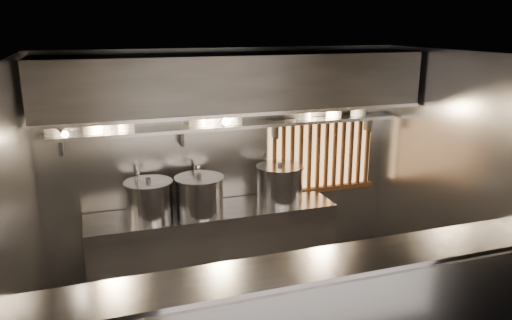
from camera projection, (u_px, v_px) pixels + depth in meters
ceiling at (270, 55)px, 4.60m from camera, size 4.50×4.50×0.00m
wall_back at (228, 160)px, 6.34m from camera, size 4.50×0.00×4.50m
wall_left at (23, 227)px, 4.26m from camera, size 0.00×3.00×3.00m
wall_right at (454, 176)px, 5.68m from camera, size 0.00×3.00×3.00m
cooking_bench at (214, 244)px, 6.16m from camera, size 3.00×0.70×0.90m
bowl_shelf at (231, 126)px, 6.05m from camera, size 4.40×0.34×0.04m
exhaust_hood at (236, 83)px, 5.70m from camera, size 4.40×0.81×0.65m
wood_screen at (321, 154)px, 6.71m from camera, size 1.56×0.09×1.04m
faucet_left at (137, 179)px, 5.88m from camera, size 0.04×0.30×0.50m
faucet_right at (195, 173)px, 6.10m from camera, size 0.04×0.30×0.50m
heat_lamp at (61, 128)px, 4.97m from camera, size 0.25×0.35×0.20m
pendant_bulb at (226, 121)px, 5.88m from camera, size 0.09×0.09×0.19m
stock_pot_left at (200, 195)px, 5.89m from camera, size 0.66×0.66×0.48m
stock_pot_mid at (149, 199)px, 5.76m from camera, size 0.59×0.59×0.47m
stock_pot_right at (280, 183)px, 6.29m from camera, size 0.72×0.72×0.50m
bowl_stack_0 at (54, 130)px, 5.39m from camera, size 0.23×0.23×0.13m
bowl_stack_1 at (93, 127)px, 5.52m from camera, size 0.24×0.24×0.13m
bowl_stack_2 at (126, 125)px, 5.63m from camera, size 0.20×0.20×0.13m
bowl_stack_3 at (197, 119)px, 5.89m from camera, size 0.22×0.22×0.17m
bowl_stack_4 at (234, 119)px, 6.04m from camera, size 0.22×0.22×0.13m
bowl_stack_5 at (303, 113)px, 6.32m from camera, size 0.20×0.20×0.17m
bowl_stack_6 at (334, 111)px, 6.46m from camera, size 0.22×0.22×0.17m
bowl_stack_7 at (358, 111)px, 6.58m from camera, size 0.23×0.23×0.13m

